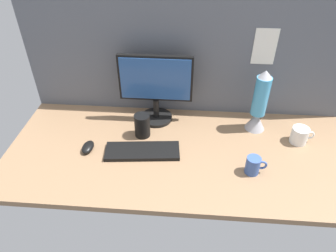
# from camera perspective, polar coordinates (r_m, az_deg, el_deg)

# --- Properties ---
(ground_plane) EXTENTS (1.80, 0.80, 0.03)m
(ground_plane) POSITION_cam_1_polar(r_m,az_deg,el_deg) (1.60, 3.03, -4.54)
(ground_plane) COLOR #8C6B4C
(cubicle_wall_back) EXTENTS (1.80, 0.06, 0.76)m
(cubicle_wall_back) POSITION_cam_1_polar(r_m,az_deg,el_deg) (1.71, 3.97, 14.05)
(cubicle_wall_back) COLOR #565B66
(cubicle_wall_back) RESTS_ON ground_plane
(monitor) EXTENTS (0.40, 0.18, 0.39)m
(monitor) POSITION_cam_1_polar(r_m,az_deg,el_deg) (1.68, -2.29, 7.36)
(monitor) COLOR black
(monitor) RESTS_ON ground_plane
(keyboard) EXTENTS (0.38, 0.17, 0.02)m
(keyboard) POSITION_cam_1_polar(r_m,az_deg,el_deg) (1.56, -4.72, -4.63)
(keyboard) COLOR black
(keyboard) RESTS_ON ground_plane
(mouse) EXTENTS (0.06, 0.10, 0.03)m
(mouse) POSITION_cam_1_polar(r_m,az_deg,el_deg) (1.62, -14.51, -3.77)
(mouse) COLOR black
(mouse) RESTS_ON ground_plane
(mug_ceramic_white) EXTENTS (0.12, 0.09, 0.09)m
(mug_ceramic_white) POSITION_cam_1_polar(r_m,az_deg,el_deg) (1.74, 23.06, -1.57)
(mug_ceramic_white) COLOR white
(mug_ceramic_white) RESTS_ON ground_plane
(mug_black_travel) EXTENTS (0.08, 0.08, 0.13)m
(mug_black_travel) POSITION_cam_1_polar(r_m,az_deg,el_deg) (1.64, -4.76, 0.09)
(mug_black_travel) COLOR black
(mug_black_travel) RESTS_ON ground_plane
(mug_ceramic_blue) EXTENTS (0.10, 0.07, 0.09)m
(mug_ceramic_blue) POSITION_cam_1_polar(r_m,az_deg,el_deg) (1.49, 15.41, -6.97)
(mug_ceramic_blue) COLOR #38569E
(mug_ceramic_blue) RESTS_ON ground_plane
(lava_lamp) EXTENTS (0.11, 0.11, 0.35)m
(lava_lamp) POSITION_cam_1_polar(r_m,az_deg,el_deg) (1.70, 16.38, 3.62)
(lava_lamp) COLOR #A5A5AD
(lava_lamp) RESTS_ON ground_plane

